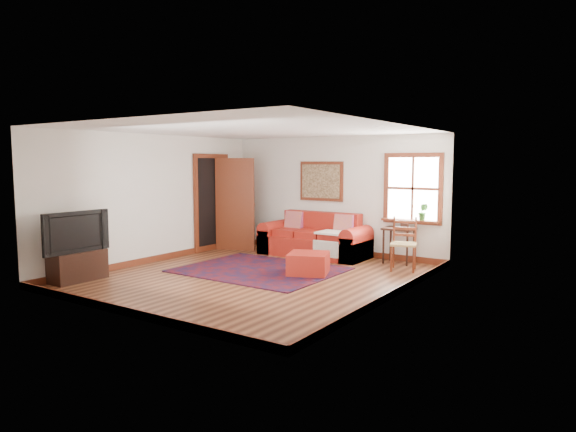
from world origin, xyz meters
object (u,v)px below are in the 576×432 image
Objects in this scene: red_leather_sofa at (315,241)px; ladder_back_chair at (404,241)px; side_table at (399,234)px; red_ottoman at (308,264)px; media_cabinet at (78,266)px.

red_leather_sofa is 2.38× the size of ladder_back_chair.
red_ottoman is at bearing -116.95° from side_table.
red_leather_sofa is at bearing 63.44° from media_cabinet.
side_table reaches higher than red_ottoman.
red_leather_sofa is at bearing 95.31° from red_ottoman.
media_cabinet is (-2.94, -2.52, 0.06)m from red_ottoman.
red_leather_sofa is at bearing 170.34° from ladder_back_chair.
media_cabinet is (-3.87, -4.35, -0.33)m from side_table.
red_leather_sofa is 2.12m from ladder_back_chair.
media_cabinet is (-4.17, -3.83, -0.27)m from ladder_back_chair.
red_leather_sofa is 2.55× the size of media_cabinet.
media_cabinet is at bearing -137.46° from ladder_back_chair.
ladder_back_chair is (2.08, -0.35, 0.22)m from red_leather_sofa.
red_leather_sofa is 1.87m from red_ottoman.
side_table is at bearing 120.43° from ladder_back_chair.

